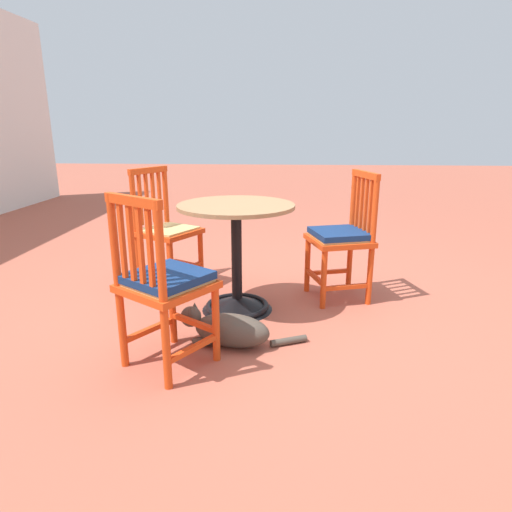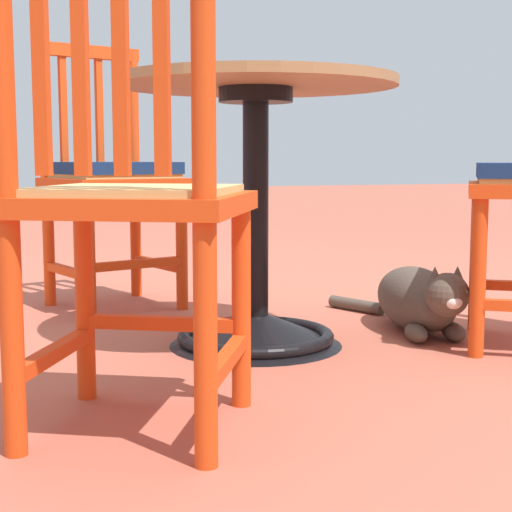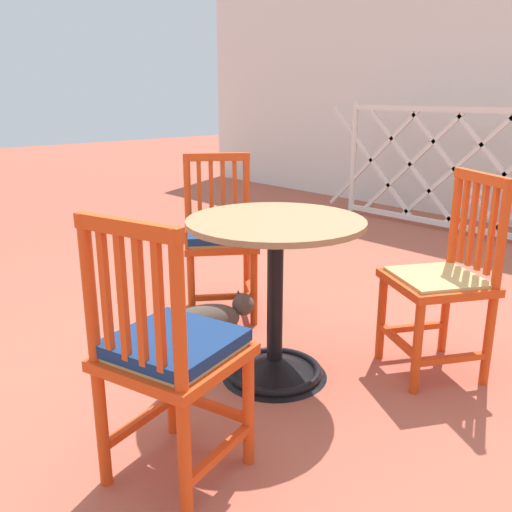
{
  "view_description": "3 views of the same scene",
  "coord_description": "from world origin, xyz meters",
  "views": [
    {
      "loc": [
        -2.71,
        -0.13,
        1.21
      ],
      "look_at": [
        0.14,
        0.05,
        0.38
      ],
      "focal_mm": 31.13,
      "sensor_mm": 36.0,
      "label": 1
    },
    {
      "loc": [
        0.84,
        2.22,
        0.51
      ],
      "look_at": [
        0.1,
        0.16,
        0.25
      ],
      "focal_mm": 55.85,
      "sensor_mm": 36.0,
      "label": 2
    },
    {
      "loc": [
        1.73,
        -1.4,
        1.24
      ],
      "look_at": [
        -0.0,
        0.16,
        0.55
      ],
      "focal_mm": 38.77,
      "sensor_mm": 36.0,
      "label": 3
    }
  ],
  "objects": [
    {
      "name": "ground_plane",
      "position": [
        0.0,
        0.0,
        0.0
      ],
      "size": [
        24.0,
        24.0,
        0.0
      ],
      "primitive_type": "plane",
      "color": "#AD5642"
    },
    {
      "name": "cafe_table",
      "position": [
        0.11,
        0.18,
        0.28
      ],
      "size": [
        0.76,
        0.76,
        0.73
      ],
      "color": "black",
      "rests_on": "ground_plane"
    },
    {
      "name": "orange_chair_tucked_in",
      "position": [
        0.38,
        -0.54,
        0.45
      ],
      "size": [
        0.5,
        0.5,
        0.91
      ],
      "color": "#D64214",
      "rests_on": "ground_plane"
    },
    {
      "name": "orange_chair_by_planter",
      "position": [
        0.56,
        0.77,
        0.43
      ],
      "size": [
        0.54,
        0.54,
        0.91
      ],
      "color": "#D64214",
      "rests_on": "ground_plane"
    },
    {
      "name": "tabby_cat",
      "position": [
        -0.41,
        0.19,
        0.1
      ],
      "size": [
        0.29,
        0.75,
        0.23
      ],
      "color": "#4C4238",
      "rests_on": "ground_plane"
    }
  ]
}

